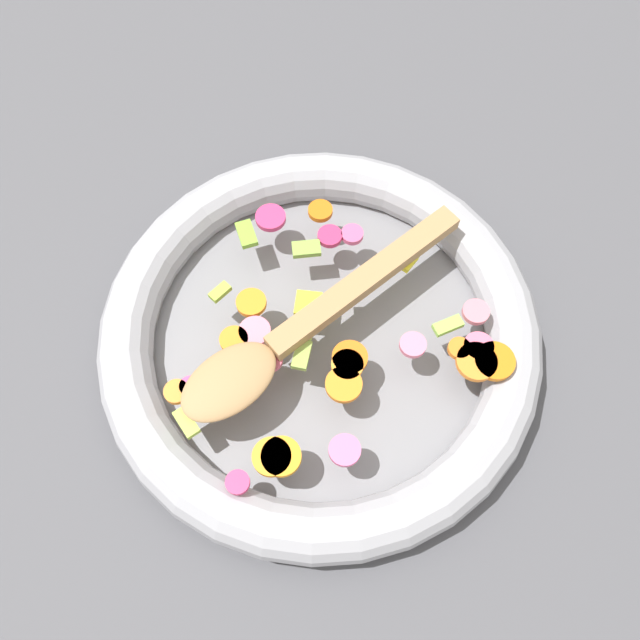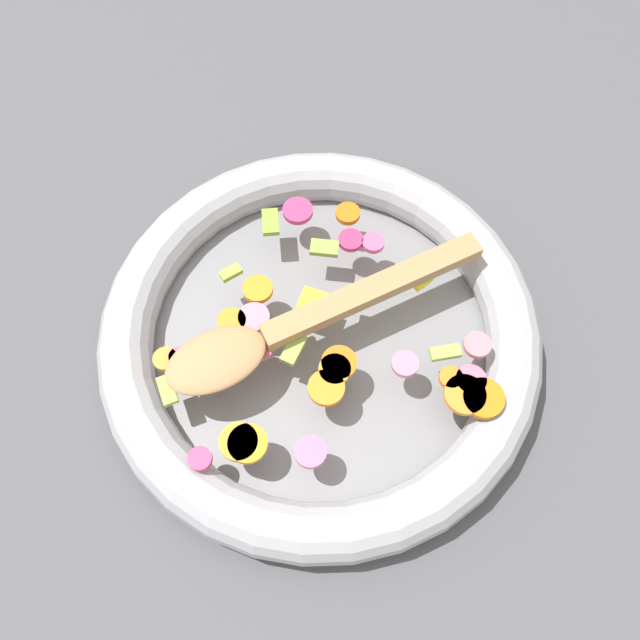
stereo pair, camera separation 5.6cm
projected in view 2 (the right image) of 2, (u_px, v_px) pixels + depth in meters
name	position (u px, v px, depth m)	size (l,w,h in m)	color
ground_plane	(320.00, 342.00, 0.60)	(4.00, 4.00, 0.00)	#4C4C51
skillet	(320.00, 333.00, 0.58)	(0.41, 0.41, 0.05)	slate
chopped_vegetables	(331.00, 344.00, 0.55)	(0.29, 0.29, 0.01)	orange
wooden_spoon	(294.00, 325.00, 0.54)	(0.29, 0.17, 0.01)	#A87F51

